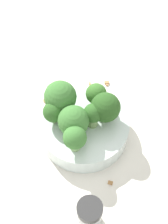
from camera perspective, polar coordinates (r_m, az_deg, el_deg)
name	(u,v)px	position (r m, az deg, el deg)	size (l,w,h in m)	color
ground_plane	(84,133)	(0.60, 0.00, -3.93)	(3.00, 3.00, 0.00)	silver
bowl	(84,128)	(0.59, 0.00, -2.97)	(0.17, 0.17, 0.04)	silver
broccoli_floret_0	(105,108)	(0.55, 3.95, 0.79)	(0.05, 0.05, 0.06)	#8EB770
broccoli_floret_1	(54,112)	(0.55, -5.58, -0.02)	(0.04, 0.04, 0.05)	#8EB770
broccoli_floret_2	(60,97)	(0.56, -4.35, 2.75)	(0.06, 0.06, 0.07)	#8EB770
broccoli_floret_3	(74,121)	(0.53, -1.89, -1.70)	(0.05, 0.05, 0.06)	#84AD66
broccoli_floret_4	(93,114)	(0.54, 1.67, -0.45)	(0.03, 0.03, 0.05)	#7A9E5B
broccoli_floret_5	(75,138)	(0.52, -1.68, -4.82)	(0.04, 0.04, 0.05)	#8EB770
broccoli_floret_6	(96,94)	(0.57, 2.24, 3.26)	(0.04, 0.04, 0.05)	#8EB770
pepper_shaker	(90,214)	(0.50, 1.02, -18.23)	(0.04, 0.04, 0.07)	#B2B7BC
almond_crumb_0	(110,182)	(0.56, 4.85, -12.70)	(0.01, 0.01, 0.01)	olive
almond_crumb_1	(107,84)	(0.67, 4.22, 5.17)	(0.01, 0.01, 0.01)	#AD7F4C
almond_crumb_2	(107,82)	(0.68, 4.20, 5.51)	(0.01, 0.01, 0.01)	#AD7F4C
almond_crumb_3	(90,83)	(0.67, 1.06, 5.29)	(0.01, 0.00, 0.01)	#AD7F4C
almond_crumb_4	(45,100)	(0.65, -7.08, 2.21)	(0.01, 0.01, 0.01)	#AD7F4C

